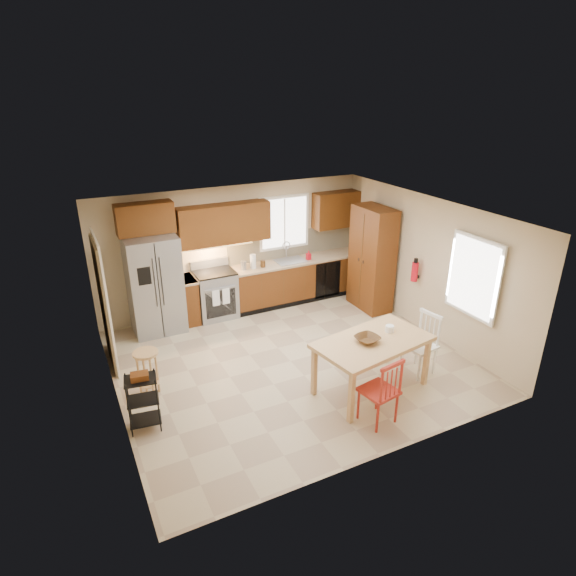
% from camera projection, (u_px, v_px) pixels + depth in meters
% --- Properties ---
extents(floor, '(5.50, 5.50, 0.00)m').
position_uv_depth(floor, '(290.00, 361.00, 8.05)').
color(floor, tan).
rests_on(floor, ground).
extents(ceiling, '(5.50, 5.00, 0.02)m').
position_uv_depth(ceiling, '(291.00, 215.00, 7.07)').
color(ceiling, silver).
rests_on(ceiling, ground).
extents(wall_back, '(5.50, 0.02, 2.50)m').
position_uv_depth(wall_back, '(234.00, 248.00, 9.62)').
color(wall_back, '#CCB793').
rests_on(wall_back, ground).
extents(wall_front, '(5.50, 0.02, 2.50)m').
position_uv_depth(wall_front, '(389.00, 371.00, 5.50)').
color(wall_front, '#CCB793').
rests_on(wall_front, ground).
extents(wall_left, '(0.02, 5.00, 2.50)m').
position_uv_depth(wall_left, '(107.00, 329.00, 6.43)').
color(wall_left, '#CCB793').
rests_on(wall_left, ground).
extents(wall_right, '(0.02, 5.00, 2.50)m').
position_uv_depth(wall_right, '(426.00, 266.00, 8.69)').
color(wall_right, '#CCB793').
rests_on(wall_right, ground).
extents(refrigerator, '(0.92, 0.75, 1.82)m').
position_uv_depth(refrigerator, '(155.00, 285.00, 8.75)').
color(refrigerator, gray).
rests_on(refrigerator, floor).
extents(range_stove, '(0.76, 0.63, 0.92)m').
position_uv_depth(range_stove, '(216.00, 295.00, 9.44)').
color(range_stove, gray).
rests_on(range_stove, floor).
extents(base_cabinet_narrow, '(0.30, 0.60, 0.90)m').
position_uv_depth(base_cabinet_narrow, '(188.00, 300.00, 9.23)').
color(base_cabinet_narrow, '#582C10').
rests_on(base_cabinet_narrow, floor).
extents(base_cabinet_run, '(2.92, 0.60, 0.90)m').
position_uv_depth(base_cabinet_run, '(298.00, 279.00, 10.21)').
color(base_cabinet_run, '#582C10').
rests_on(base_cabinet_run, floor).
extents(dishwasher, '(0.60, 0.02, 0.78)m').
position_uv_depth(dishwasher, '(328.00, 280.00, 10.21)').
color(dishwasher, black).
rests_on(dishwasher, floor).
extents(backsplash, '(2.92, 0.03, 0.55)m').
position_uv_depth(backsplash, '(292.00, 243.00, 10.17)').
color(backsplash, beige).
rests_on(backsplash, wall_back).
extents(upper_over_fridge, '(1.00, 0.35, 0.55)m').
position_uv_depth(upper_over_fridge, '(145.00, 218.00, 8.44)').
color(upper_over_fridge, '#572F0E').
rests_on(upper_over_fridge, wall_back).
extents(upper_left_block, '(1.80, 0.35, 0.75)m').
position_uv_depth(upper_left_block, '(224.00, 224.00, 9.15)').
color(upper_left_block, '#572F0E').
rests_on(upper_left_block, wall_back).
extents(upper_right_block, '(1.00, 0.35, 0.75)m').
position_uv_depth(upper_right_block, '(336.00, 210.00, 10.17)').
color(upper_right_block, '#572F0E').
rests_on(upper_right_block, wall_back).
extents(window_back, '(1.12, 0.04, 1.12)m').
position_uv_depth(window_back, '(284.00, 222.00, 9.90)').
color(window_back, white).
rests_on(window_back, wall_back).
extents(sink, '(0.62, 0.46, 0.16)m').
position_uv_depth(sink, '(290.00, 263.00, 9.98)').
color(sink, gray).
rests_on(sink, base_cabinet_run).
extents(undercab_glow, '(1.60, 0.30, 0.01)m').
position_uv_depth(undercab_glow, '(211.00, 246.00, 9.16)').
color(undercab_glow, '#FFBF66').
rests_on(undercab_glow, wall_back).
extents(soap_bottle, '(0.09, 0.09, 0.19)m').
position_uv_depth(soap_bottle, '(309.00, 255.00, 10.00)').
color(soap_bottle, red).
rests_on(soap_bottle, base_cabinet_run).
extents(paper_towel, '(0.12, 0.12, 0.28)m').
position_uv_depth(paper_towel, '(253.00, 261.00, 9.52)').
color(paper_towel, white).
rests_on(paper_towel, base_cabinet_run).
extents(canister_steel, '(0.11, 0.11, 0.18)m').
position_uv_depth(canister_steel, '(244.00, 265.00, 9.45)').
color(canister_steel, gray).
rests_on(canister_steel, base_cabinet_run).
extents(canister_wood, '(0.10, 0.10, 0.14)m').
position_uv_depth(canister_wood, '(263.00, 264.00, 9.60)').
color(canister_wood, '#533416').
rests_on(canister_wood, base_cabinet_run).
extents(pantry, '(0.50, 0.95, 2.10)m').
position_uv_depth(pantry, '(372.00, 259.00, 9.62)').
color(pantry, '#582C10').
rests_on(pantry, floor).
extents(fire_extinguisher, '(0.12, 0.12, 0.36)m').
position_uv_depth(fire_extinguisher, '(415.00, 272.00, 8.82)').
color(fire_extinguisher, red).
rests_on(fire_extinguisher, wall_right).
extents(window_right, '(0.04, 1.02, 1.32)m').
position_uv_depth(window_right, '(474.00, 277.00, 7.63)').
color(window_right, white).
rests_on(window_right, wall_right).
extents(doorway, '(0.04, 0.95, 2.10)m').
position_uv_depth(doorway, '(103.00, 305.00, 7.61)').
color(doorway, '#8C7A59').
rests_on(doorway, wall_left).
extents(dining_table, '(1.83, 1.22, 0.83)m').
position_uv_depth(dining_table, '(371.00, 365.00, 7.16)').
color(dining_table, tan).
rests_on(dining_table, floor).
extents(chair_red, '(0.54, 0.54, 1.00)m').
position_uv_depth(chair_red, '(379.00, 390.00, 6.44)').
color(chair_red, '#A52519').
rests_on(chair_red, floor).
extents(chair_white, '(0.54, 0.54, 1.00)m').
position_uv_depth(chair_white, '(419.00, 345.00, 7.55)').
color(chair_white, white).
rests_on(chair_white, floor).
extents(table_bowl, '(0.40, 0.40, 0.08)m').
position_uv_depth(table_bowl, '(367.00, 342.00, 6.95)').
color(table_bowl, '#533416').
rests_on(table_bowl, dining_table).
extents(table_jar, '(0.16, 0.16, 0.16)m').
position_uv_depth(table_jar, '(389.00, 330.00, 7.22)').
color(table_jar, white).
rests_on(table_jar, dining_table).
extents(bar_stool, '(0.38, 0.38, 0.74)m').
position_uv_depth(bar_stool, '(148.00, 374.00, 7.03)').
color(bar_stool, tan).
rests_on(bar_stool, floor).
extents(utility_cart, '(0.45, 0.37, 0.81)m').
position_uv_depth(utility_cart, '(143.00, 403.00, 6.33)').
color(utility_cart, black).
rests_on(utility_cart, floor).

